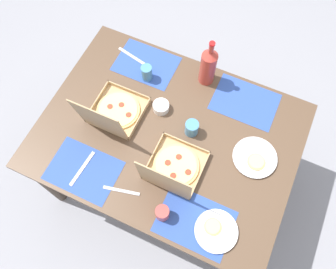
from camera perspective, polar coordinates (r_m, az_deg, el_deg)
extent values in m
plane|color=gray|center=(2.54, 0.00, -6.97)|extent=(6.00, 6.00, 0.00)
cylinder|color=#3F3328|center=(2.38, 18.80, -0.53)|extent=(0.07, 0.07, 0.72)
cylinder|color=#3F3328|center=(2.55, -8.88, 10.41)|extent=(0.07, 0.07, 0.72)
cylinder|color=#3F3328|center=(2.29, -19.82, -7.51)|extent=(0.07, 0.07, 0.72)
cube|color=brown|center=(1.85, 0.00, -0.19)|extent=(1.39, 1.04, 0.03)
cube|color=#2D4C9E|center=(1.98, 12.83, 5.40)|extent=(0.36, 0.26, 0.00)
cube|color=#2D4C9E|center=(2.08, -3.69, 11.77)|extent=(0.36, 0.26, 0.00)
cube|color=#2D4C9E|center=(1.71, 4.55, -14.37)|extent=(0.36, 0.26, 0.00)
cube|color=#2D4C9E|center=(1.82, -14.01, -5.87)|extent=(0.36, 0.26, 0.00)
cube|color=tan|center=(1.92, -8.33, 3.94)|extent=(0.27, 0.27, 0.01)
cube|color=tan|center=(1.87, -4.80, 2.72)|extent=(0.01, 0.27, 0.03)
cube|color=tan|center=(1.95, -11.85, 5.59)|extent=(0.01, 0.27, 0.03)
cube|color=tan|center=(1.96, -6.55, 7.34)|extent=(0.27, 0.01, 0.03)
cube|color=tan|center=(1.86, -10.32, 0.88)|extent=(0.27, 0.01, 0.03)
cylinder|color=#E0B76B|center=(1.91, -8.36, 4.07)|extent=(0.24, 0.24, 0.01)
cylinder|color=#EFD67F|center=(1.91, -8.39, 4.18)|extent=(0.22, 0.22, 0.00)
cylinder|color=red|center=(1.92, -9.73, 4.67)|extent=(0.03, 0.03, 0.00)
cylinder|color=red|center=(1.87, -9.44, 2.19)|extent=(0.03, 0.03, 0.00)
cylinder|color=red|center=(1.88, -6.65, 3.31)|extent=(0.03, 0.03, 0.00)
cylinder|color=red|center=(1.92, -7.84, 4.99)|extent=(0.03, 0.03, 0.00)
cube|color=tan|center=(1.72, -11.50, 2.40)|extent=(0.27, 0.04, 0.27)
cube|color=tan|center=(1.77, 1.38, -5.34)|extent=(0.27, 0.27, 0.01)
cube|color=tan|center=(1.74, 5.41, -6.84)|extent=(0.01, 0.27, 0.03)
cube|color=tan|center=(1.77, -2.53, -3.45)|extent=(0.01, 0.27, 0.03)
cube|color=tan|center=(1.80, 3.12, -1.51)|extent=(0.27, 0.01, 0.03)
cube|color=tan|center=(1.72, -0.44, -8.95)|extent=(0.27, 0.01, 0.03)
cylinder|color=#E0B76B|center=(1.76, 1.38, -5.24)|extent=(0.24, 0.24, 0.01)
cylinder|color=#EFD67F|center=(1.75, 1.39, -5.16)|extent=(0.22, 0.22, 0.00)
cylinder|color=red|center=(1.75, -0.03, -4.76)|extent=(0.03, 0.03, 0.00)
cylinder|color=red|center=(1.73, 0.88, -6.92)|extent=(0.03, 0.03, 0.00)
cylinder|color=red|center=(1.74, 3.40, -6.34)|extent=(0.03, 0.03, 0.00)
cylinder|color=red|center=(1.77, 1.83, -3.78)|extent=(0.03, 0.03, 0.00)
cube|color=tan|center=(1.57, -0.67, -7.90)|extent=(0.27, 0.03, 0.27)
cylinder|color=white|center=(1.71, 8.09, -15.80)|extent=(0.20, 0.20, 0.01)
cylinder|color=white|center=(1.70, 8.12, -15.76)|extent=(0.21, 0.21, 0.01)
cylinder|color=#E0B76B|center=(1.69, 7.54, -15.11)|extent=(0.08, 0.08, 0.01)
cylinder|color=#EFD67F|center=(1.69, 7.56, -15.08)|extent=(0.07, 0.07, 0.00)
cylinder|color=white|center=(1.84, 14.35, -3.81)|extent=(0.22, 0.22, 0.01)
cylinder|color=white|center=(1.83, 14.40, -3.72)|extent=(0.23, 0.23, 0.01)
cylinder|color=#E0B76B|center=(1.82, 14.62, -4.46)|extent=(0.09, 0.09, 0.01)
cylinder|color=#EFD67F|center=(1.81, 14.66, -4.40)|extent=(0.08, 0.08, 0.00)
cylinder|color=#B2382D|center=(1.94, 6.71, 11.03)|extent=(0.09, 0.09, 0.22)
cone|color=#B2382D|center=(1.83, 7.15, 13.34)|extent=(0.09, 0.09, 0.04)
cylinder|color=#B2382D|center=(1.80, 7.32, 14.22)|extent=(0.03, 0.03, 0.06)
cylinder|color=red|center=(1.77, 7.45, 14.90)|extent=(0.03, 0.03, 0.01)
cylinder|color=#BF4742|center=(1.66, -0.96, -13.06)|extent=(0.07, 0.07, 0.09)
cylinder|color=teal|center=(1.98, -3.60, 10.32)|extent=(0.06, 0.06, 0.10)
cylinder|color=teal|center=(1.81, 4.00, 1.09)|extent=(0.07, 0.07, 0.09)
cylinder|color=white|center=(1.89, -1.19, 4.68)|extent=(0.09, 0.09, 0.05)
cube|color=#B7B7BC|center=(1.82, -14.21, -5.56)|extent=(0.04, 0.21, 0.00)
cube|color=#B7B7BC|center=(2.12, -6.02, 12.91)|extent=(0.21, 0.06, 0.00)
cube|color=#B7B7BC|center=(1.75, -7.84, -9.34)|extent=(0.19, 0.06, 0.00)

